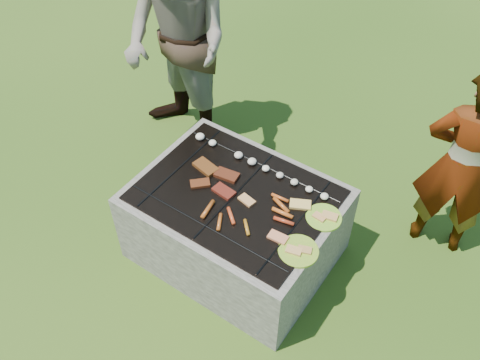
# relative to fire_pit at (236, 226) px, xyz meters

# --- Properties ---
(lawn) EXTENTS (60.00, 60.00, 0.00)m
(lawn) POSITION_rel_fire_pit_xyz_m (0.00, 0.00, -0.28)
(lawn) COLOR #254912
(lawn) RESTS_ON ground
(fire_pit) EXTENTS (1.30, 1.00, 0.62)m
(fire_pit) POSITION_rel_fire_pit_xyz_m (0.00, 0.00, 0.00)
(fire_pit) COLOR gray
(fire_pit) RESTS_ON ground
(mushrooms) EXTENTS (1.06, 0.06, 0.04)m
(mushrooms) POSITION_rel_fire_pit_xyz_m (-0.05, 0.29, 0.35)
(mushrooms) COLOR white
(mushrooms) RESTS_ON fire_pit
(pork_slabs) EXTENTS (0.40, 0.29, 0.02)m
(pork_slabs) POSITION_rel_fire_pit_xyz_m (-0.20, 0.04, 0.34)
(pork_slabs) COLOR #9D4F1C
(pork_slabs) RESTS_ON fire_pit
(sausages) EXTENTS (0.53, 0.46, 0.03)m
(sausages) POSITION_rel_fire_pit_xyz_m (0.19, -0.08, 0.34)
(sausages) COLOR orange
(sausages) RESTS_ON fire_pit
(bread_on_grate) EXTENTS (0.44, 0.40, 0.02)m
(bread_on_grate) POSITION_rel_fire_pit_xyz_m (0.33, 0.02, 0.34)
(bread_on_grate) COLOR #E5C675
(bread_on_grate) RESTS_ON fire_pit
(plate_far) EXTENTS (0.29, 0.29, 0.03)m
(plate_far) POSITION_rel_fire_pit_xyz_m (0.56, 0.15, 0.33)
(plate_far) COLOR #BAD432
(plate_far) RESTS_ON fire_pit
(plate_near) EXTENTS (0.28, 0.28, 0.03)m
(plate_near) POSITION_rel_fire_pit_xyz_m (0.56, -0.16, 0.33)
(plate_near) COLOR gold
(plate_near) RESTS_ON fire_pit
(cook) EXTENTS (0.61, 0.47, 1.49)m
(cook) POSITION_rel_fire_pit_xyz_m (1.13, 0.93, 0.46)
(cook) COLOR gray
(cook) RESTS_ON ground
(bystander) EXTENTS (1.11, 0.97, 1.94)m
(bystander) POSITION_rel_fire_pit_xyz_m (-1.06, 0.75, 0.69)
(bystander) COLOR #A29487
(bystander) RESTS_ON ground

